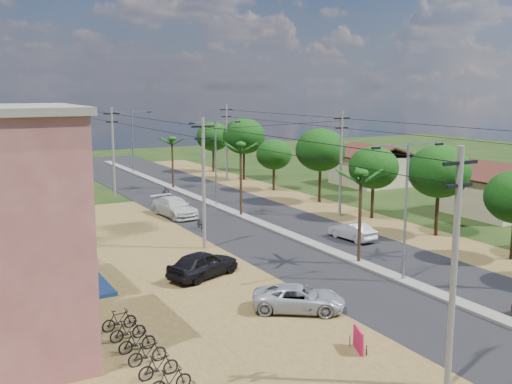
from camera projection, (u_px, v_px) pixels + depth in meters
The scene contains 33 objects.
ground at pixel (403, 282), 34.20m from camera, with size 160.00×160.00×0.00m, color black.
road at pixel (270, 228), 47.12m from camera, with size 12.00×110.00×0.04m, color black.
median at pixel (252, 220), 49.70m from camera, with size 1.00×90.00×0.18m, color #605E56.
dirt_lot_west at pixel (105, 283), 33.94m from camera, with size 18.00×46.00×0.04m, color brown.
dirt_shoulder_east at pixel (356, 217), 51.18m from camera, with size 5.00×90.00×0.03m, color brown.
house_east_near at pixel (498, 187), 51.94m from camera, with size 7.60×7.50×4.60m.
house_east_far at pixel (372, 164), 67.93m from camera, with size 7.60×7.50×4.60m.
tree_east_c at pixel (439, 171), 44.02m from camera, with size 4.60×4.60×6.83m.
tree_east_d at pixel (374, 168), 50.00m from camera, with size 4.20×4.20×6.13m.
tree_east_e at pixel (320, 150), 56.85m from camera, with size 4.80×4.80×7.14m.
tree_east_f at pixel (274, 154), 63.77m from camera, with size 3.80×3.80×5.52m.
tree_east_g at pixel (244, 136), 70.71m from camera, with size 5.00×5.00×7.38m.
tree_east_h at pixel (213, 137), 77.56m from camera, with size 4.40×4.40×6.52m.
palm_median_near at pixel (361, 177), 36.69m from camera, with size 2.00×2.00×6.15m.
palm_median_mid at pixel (241, 148), 50.41m from camera, with size 2.00×2.00×6.55m.
palm_median_far at pixel (172, 141), 64.31m from camera, with size 2.00×2.00×5.85m.
streetlight_near at pixel (406, 200), 33.37m from camera, with size 5.10×0.18×8.00m.
streetlight_mid at pixel (216, 156), 54.91m from camera, with size 5.10×0.18×8.00m.
streetlight_far at pixel (132, 136), 76.46m from camera, with size 5.10×0.18×8.00m.
utility_pole_w_a at pixel (454, 264), 21.42m from camera, with size 1.60×0.24×9.00m.
utility_pole_w_b at pixel (204, 181), 40.38m from camera, with size 1.60×0.24×9.00m.
utility_pole_w_c at pixel (113, 151), 59.34m from camera, with size 1.60×0.24×9.00m.
utility_pole_w_d at pixel (68, 136), 77.43m from camera, with size 1.60×0.24×9.00m.
utility_pole_e_b at pixel (341, 161), 50.74m from camera, with size 1.60×0.24×9.00m.
utility_pole_e_c at pixel (226, 141), 69.70m from camera, with size 1.60×0.24×9.00m.
car_silver_mid at pixel (352, 232), 43.43m from camera, with size 1.34×3.85×1.27m, color #ADB1B5.
car_white_far at pixel (175, 208), 51.25m from camera, with size 2.24×5.52×1.60m, color #BBBBB6.
car_parked_silver at pixel (299, 299), 29.64m from camera, with size 2.11×4.58×1.27m, color #ADB1B5.
car_parked_dark at pixel (203, 265), 34.86m from camera, with size 1.86×4.62×1.57m, color black.
moto_rider_west_a at pixel (200, 224), 46.60m from camera, with size 0.59×1.69×0.89m, color black.
moto_rider_west_b at pixel (166, 193), 60.15m from camera, with size 0.45×1.60×0.96m, color black.
roadside_sign at pixel (358, 340), 25.13m from camera, with size 0.52×1.16×1.01m.
parked_scooter_row at pixel (147, 353), 23.94m from camera, with size 1.69×8.39×1.00m.
Camera 1 is at (-23.22, -24.62, 11.01)m, focal length 42.00 mm.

